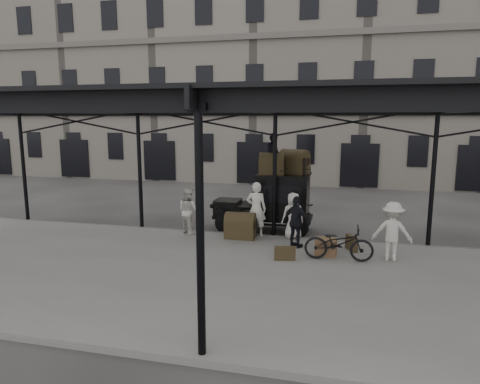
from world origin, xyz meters
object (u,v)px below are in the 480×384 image
object	(u,v)px
bicycle	(339,243)
steamer_trunk_roof_near	(272,165)
taxi	(275,200)
porter_left	(256,209)
porter_official	(297,222)
steamer_trunk_platform	(240,227)

from	to	relation	value
bicycle	steamer_trunk_roof_near	bearing A→B (deg)	37.79
taxi	bicycle	distance (m)	4.04
porter_left	bicycle	distance (m)	3.47
taxi	porter_official	size ratio (longest dim) A/B	2.23
porter_official	steamer_trunk_roof_near	bearing A→B (deg)	-32.09
taxi	porter_official	xyz separation A→B (m)	(1.05, -2.27, -0.23)
porter_official	steamer_trunk_platform	bearing A→B (deg)	10.77
porter_official	steamer_trunk_roof_near	distance (m)	2.78
steamer_trunk_roof_near	porter_left	bearing A→B (deg)	-113.69
taxi	porter_left	world-z (taller)	taxi
taxi	bicycle	size ratio (longest dim) A/B	1.88
porter_official	bicycle	bearing A→B (deg)	172.31
taxi	steamer_trunk_roof_near	distance (m)	1.33
porter_official	steamer_trunk_platform	world-z (taller)	porter_official
porter_left	steamer_trunk_platform	xyz separation A→B (m)	(-0.47, -0.40, -0.57)
bicycle	steamer_trunk_roof_near	size ratio (longest dim) A/B	2.19
steamer_trunk_roof_near	steamer_trunk_platform	distance (m)	2.56
porter_official	bicycle	distance (m)	1.66
porter_official	steamer_trunk_roof_near	world-z (taller)	steamer_trunk_roof_near
taxi	steamer_trunk_platform	bearing A→B (deg)	-118.97
porter_left	porter_official	xyz separation A→B (m)	(1.49, -1.03, -0.12)
porter_official	steamer_trunk_platform	xyz separation A→B (m)	(-1.96, 0.63, -0.45)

